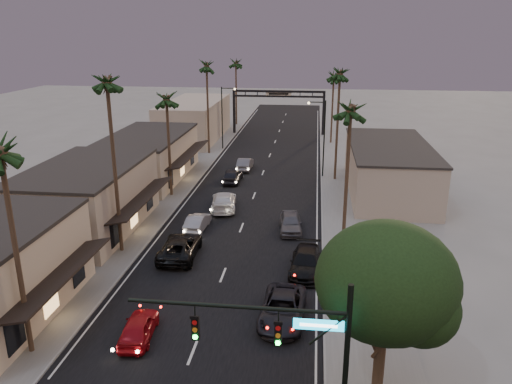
% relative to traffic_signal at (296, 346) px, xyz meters
% --- Properties ---
extents(ground, '(200.00, 200.00, 0.00)m').
position_rel_traffic_signal_xyz_m(ground, '(-5.69, 36.00, -5.08)').
color(ground, slate).
rests_on(ground, ground).
extents(road, '(14.00, 120.00, 0.02)m').
position_rel_traffic_signal_xyz_m(road, '(-5.69, 41.00, -5.08)').
color(road, black).
rests_on(road, ground).
extents(sidewalk_left, '(5.00, 92.00, 0.12)m').
position_rel_traffic_signal_xyz_m(sidewalk_left, '(-15.19, 48.00, -5.02)').
color(sidewalk_left, slate).
rests_on(sidewalk_left, ground).
extents(sidewalk_right, '(5.00, 92.00, 0.12)m').
position_rel_traffic_signal_xyz_m(sidewalk_right, '(3.81, 48.00, -5.02)').
color(sidewalk_right, slate).
rests_on(sidewalk_right, ground).
extents(storefront_mid, '(8.00, 14.00, 5.50)m').
position_rel_traffic_signal_xyz_m(storefront_mid, '(-18.69, 22.00, -2.33)').
color(storefront_mid, '#A29381').
rests_on(storefront_mid, ground).
extents(storefront_far, '(8.00, 16.00, 5.00)m').
position_rel_traffic_signal_xyz_m(storefront_far, '(-18.69, 38.00, -2.58)').
color(storefront_far, '#C8B399').
rests_on(storefront_far, ground).
extents(storefront_dist, '(8.00, 20.00, 6.00)m').
position_rel_traffic_signal_xyz_m(storefront_dist, '(-18.69, 61.00, -2.08)').
color(storefront_dist, '#A29381').
rests_on(storefront_dist, ground).
extents(building_right, '(8.00, 18.00, 5.00)m').
position_rel_traffic_signal_xyz_m(building_right, '(8.31, 36.00, -2.58)').
color(building_right, '#A29381').
rests_on(building_right, ground).
extents(traffic_signal, '(8.51, 0.22, 7.80)m').
position_rel_traffic_signal_xyz_m(traffic_signal, '(0.00, 0.00, 0.00)').
color(traffic_signal, black).
rests_on(traffic_signal, ground).
extents(corner_tree, '(6.20, 6.20, 8.80)m').
position_rel_traffic_signal_xyz_m(corner_tree, '(3.79, 3.45, 0.90)').
color(corner_tree, '#38281C').
rests_on(corner_tree, ground).
extents(arch, '(15.20, 0.40, 7.27)m').
position_rel_traffic_signal_xyz_m(arch, '(-5.69, 66.00, 0.45)').
color(arch, black).
rests_on(arch, ground).
extents(streetlight_right, '(2.13, 0.30, 9.00)m').
position_rel_traffic_signal_xyz_m(streetlight_right, '(1.23, 41.00, 0.25)').
color(streetlight_right, black).
rests_on(streetlight_right, ground).
extents(streetlight_left, '(2.13, 0.30, 9.00)m').
position_rel_traffic_signal_xyz_m(streetlight_left, '(-12.61, 54.00, 0.25)').
color(streetlight_left, black).
rests_on(streetlight_left, ground).
extents(palm_lb, '(3.20, 3.20, 15.20)m').
position_rel_traffic_signal_xyz_m(palm_lb, '(-14.29, 18.00, 8.30)').
color(palm_lb, '#38281C').
rests_on(palm_lb, ground).
extents(palm_lc, '(3.20, 3.20, 12.20)m').
position_rel_traffic_signal_xyz_m(palm_lc, '(-14.29, 32.00, 5.39)').
color(palm_lc, '#38281C').
rests_on(palm_lc, ground).
extents(palm_ld, '(3.20, 3.20, 14.20)m').
position_rel_traffic_signal_xyz_m(palm_ld, '(-14.29, 51.00, 7.33)').
color(palm_ld, '#38281C').
rests_on(palm_ld, ground).
extents(palm_ra, '(3.20, 3.20, 13.20)m').
position_rel_traffic_signal_xyz_m(palm_ra, '(2.91, 20.00, 6.36)').
color(palm_ra, '#38281C').
rests_on(palm_ra, ground).
extents(palm_rb, '(3.20, 3.20, 14.20)m').
position_rel_traffic_signal_xyz_m(palm_rb, '(2.91, 40.00, 7.33)').
color(palm_rb, '#38281C').
rests_on(palm_rb, ground).
extents(palm_rc, '(3.20, 3.20, 12.20)m').
position_rel_traffic_signal_xyz_m(palm_rc, '(2.91, 60.00, 5.39)').
color(palm_rc, '#38281C').
rests_on(palm_rc, ground).
extents(palm_far, '(3.20, 3.20, 13.20)m').
position_rel_traffic_signal_xyz_m(palm_far, '(-13.99, 74.00, 6.36)').
color(palm_far, '#38281C').
rests_on(palm_far, ground).
extents(oncoming_red, '(2.01, 4.23, 1.39)m').
position_rel_traffic_signal_xyz_m(oncoming_red, '(-8.98, 6.94, -4.38)').
color(oncoming_red, maroon).
rests_on(oncoming_red, ground).
extents(oncoming_pickup, '(2.87, 5.85, 1.60)m').
position_rel_traffic_signal_xyz_m(oncoming_pickup, '(-9.49, 17.66, -4.28)').
color(oncoming_pickup, black).
rests_on(oncoming_pickup, ground).
extents(oncoming_silver, '(1.66, 4.24, 1.38)m').
position_rel_traffic_signal_xyz_m(oncoming_silver, '(-9.42, 23.16, -4.39)').
color(oncoming_silver, gray).
rests_on(oncoming_silver, ground).
extents(oncoming_white, '(3.05, 5.91, 1.64)m').
position_rel_traffic_signal_xyz_m(oncoming_white, '(-8.10, 28.66, -4.26)').
color(oncoming_white, silver).
rests_on(oncoming_white, ground).
extents(oncoming_dgrey, '(1.94, 4.64, 1.57)m').
position_rel_traffic_signal_xyz_m(oncoming_dgrey, '(-8.71, 37.62, -4.30)').
color(oncoming_dgrey, black).
rests_on(oncoming_dgrey, ground).
extents(oncoming_grey_far, '(1.61, 4.56, 1.50)m').
position_rel_traffic_signal_xyz_m(oncoming_grey_far, '(-8.08, 43.12, -4.33)').
color(oncoming_grey_far, '#545459').
rests_on(oncoming_grey_far, ground).
extents(curbside_near, '(2.80, 5.61, 1.53)m').
position_rel_traffic_signal_xyz_m(curbside_near, '(-1.11, 9.77, -4.32)').
color(curbside_near, black).
rests_on(curbside_near, ground).
extents(curbside_black, '(2.43, 5.38, 1.53)m').
position_rel_traffic_signal_xyz_m(curbside_black, '(0.11, 16.19, -4.32)').
color(curbside_black, black).
rests_on(curbside_black, ground).
extents(curbside_grey, '(2.25, 4.73, 1.56)m').
position_rel_traffic_signal_xyz_m(curbside_grey, '(-1.39, 23.77, -4.30)').
color(curbside_grey, '#4A494E').
rests_on(curbside_grey, ground).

